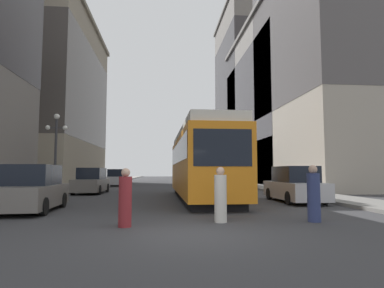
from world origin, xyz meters
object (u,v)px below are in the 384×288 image
at_px(pedestrian_crossing_near, 221,196).
at_px(lamp_post_left_near, 56,140).
at_px(transit_bus, 218,168).
at_px(parked_car_left_near, 92,182).
at_px(pedestrian_crossing_far, 125,199).
at_px(pedestrian_on_sidewalk, 314,195).
at_px(streetcar, 200,162).
at_px(parked_car_left_mid, 32,190).
at_px(parked_car_left_far, 116,178).
at_px(parked_car_right_far, 294,185).

relative_size(pedestrian_crossing_near, lamp_post_left_near, 0.33).
distance_m(transit_bus, lamp_post_left_near, 17.88).
xyz_separation_m(parked_car_left_near, lamp_post_left_near, (-1.90, -2.09, 2.75)).
xyz_separation_m(pedestrian_crossing_far, pedestrian_on_sidewalk, (5.74, 0.44, 0.05)).
bearing_deg(pedestrian_crossing_near, parked_car_left_near, 2.51).
bearing_deg(pedestrian_crossing_far, pedestrian_crossing_near, -36.64).
distance_m(streetcar, parked_car_left_mid, 9.00).
bearing_deg(pedestrian_crossing_far, pedestrian_on_sidewalk, -44.27).
bearing_deg(parked_car_left_near, pedestrian_on_sidewalk, -54.34).
relative_size(pedestrian_crossing_near, pedestrian_crossing_far, 1.03).
height_order(parked_car_left_far, pedestrian_crossing_near, parked_car_left_far).
xyz_separation_m(parked_car_left_mid, lamp_post_left_near, (-1.90, 8.56, 2.75)).
bearing_deg(parked_car_left_far, lamp_post_left_near, -95.65).
xyz_separation_m(transit_bus, parked_car_left_far, (-10.96, 2.33, -1.10)).
bearing_deg(parked_car_left_near, parked_car_left_mid, -88.94).
bearing_deg(pedestrian_on_sidewalk, pedestrian_crossing_near, 106.66).
bearing_deg(pedestrian_crossing_near, parked_car_right_far, -61.88).
distance_m(parked_car_left_mid, lamp_post_left_near, 9.19).
bearing_deg(transit_bus, pedestrian_crossing_far, -105.03).
relative_size(transit_bus, parked_car_left_far, 2.96).
bearing_deg(parked_car_left_far, pedestrian_on_sidewalk, -68.16).
xyz_separation_m(parked_car_left_mid, parked_car_left_far, (0.00, 23.20, 0.00)).
distance_m(streetcar, parked_car_left_near, 9.12).
relative_size(parked_car_left_mid, parked_car_left_far, 1.01).
bearing_deg(streetcar, pedestrian_on_sidewalk, -74.45).
height_order(pedestrian_crossing_far, lamp_post_left_near, lamp_post_left_near).
height_order(transit_bus, parked_car_left_far, transit_bus).
bearing_deg(pedestrian_crossing_near, transit_bus, -33.18).
relative_size(parked_car_left_near, pedestrian_crossing_near, 2.72).
bearing_deg(parked_car_right_far, pedestrian_crossing_near, 52.92).
xyz_separation_m(streetcar, parked_car_left_mid, (-7.22, -5.22, -1.26)).
xyz_separation_m(streetcar, parked_car_right_far, (4.61, -2.31, -1.26)).
xyz_separation_m(parked_car_left_near, pedestrian_on_sidewalk, (9.78, -14.18, -0.03)).
bearing_deg(pedestrian_crossing_near, parked_car_left_far, -9.10).
xyz_separation_m(streetcar, lamp_post_left_near, (-9.12, 3.34, 1.49)).
bearing_deg(parked_car_left_far, pedestrian_crossing_far, -79.80).
height_order(streetcar, pedestrian_on_sidewalk, streetcar).
height_order(parked_car_left_near, pedestrian_crossing_far, parked_car_left_near).
bearing_deg(parked_car_left_near, parked_car_right_far, -32.13).
relative_size(transit_bus, parked_car_left_mid, 2.94).
xyz_separation_m(pedestrian_crossing_near, pedestrian_crossing_far, (-2.83, -0.60, -0.02)).
bearing_deg(pedestrian_on_sidewalk, parked_car_left_far, 39.93).
height_order(parked_car_right_far, parked_car_left_far, same).
bearing_deg(transit_bus, parked_car_left_far, 168.53).
distance_m(parked_car_left_mid, pedestrian_crossing_near, 7.65).
bearing_deg(pedestrian_on_sidewalk, parked_car_left_near, 54.43).
height_order(parked_car_left_mid, pedestrian_crossing_far, parked_car_left_mid).
relative_size(parked_car_left_mid, pedestrian_crossing_far, 2.69).
distance_m(transit_bus, parked_car_left_far, 11.26).
xyz_separation_m(transit_bus, parked_car_right_far, (0.87, -17.96, -1.10)).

